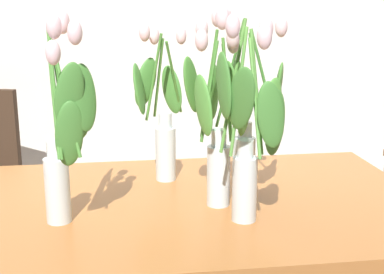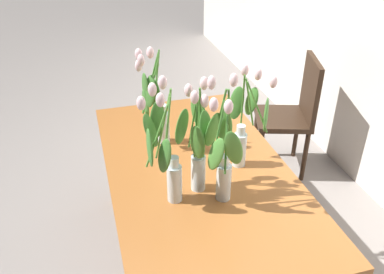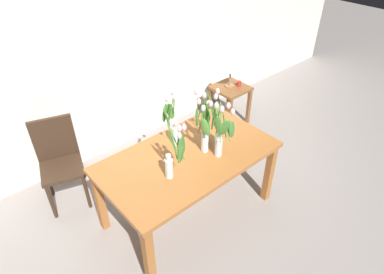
{
  "view_description": "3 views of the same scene",
  "coord_description": "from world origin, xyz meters",
  "px_view_note": "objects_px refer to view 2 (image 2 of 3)",
  "views": [
    {
      "loc": [
        -0.13,
        -1.54,
        1.33
      ],
      "look_at": [
        0.08,
        -0.04,
        0.95
      ],
      "focal_mm": 50.76,
      "sensor_mm": 36.0,
      "label": 1
    },
    {
      "loc": [
        1.62,
        -0.49,
        1.94
      ],
      "look_at": [
        -0.09,
        -0.01,
        0.87
      ],
      "focal_mm": 38.07,
      "sensor_mm": 36.0,
      "label": 2
    },
    {
      "loc": [
        -1.5,
        -1.77,
        2.63
      ],
      "look_at": [
        0.01,
        -0.04,
        0.96
      ],
      "focal_mm": 31.21,
      "sensor_mm": 36.0,
      "label": 3
    }
  ],
  "objects_px": {
    "dining_chair": "(294,110)",
    "tulip_vase_3": "(165,157)",
    "tulip_vase_4": "(222,156)",
    "tulip_vase_2": "(198,147)",
    "dining_table": "(198,182)",
    "tulip_vase_0": "(156,108)",
    "tulip_vase_1": "(245,128)"
  },
  "relations": [
    {
      "from": "dining_chair",
      "to": "tulip_vase_3",
      "type": "bearing_deg",
      "value": -49.89
    },
    {
      "from": "tulip_vase_4",
      "to": "tulip_vase_2",
      "type": "bearing_deg",
      "value": -141.76
    },
    {
      "from": "tulip_vase_3",
      "to": "dining_chair",
      "type": "height_order",
      "value": "tulip_vase_3"
    },
    {
      "from": "dining_table",
      "to": "tulip_vase_3",
      "type": "bearing_deg",
      "value": -45.46
    },
    {
      "from": "tulip_vase_0",
      "to": "tulip_vase_4",
      "type": "height_order",
      "value": "tulip_vase_4"
    },
    {
      "from": "dining_table",
      "to": "tulip_vase_0",
      "type": "height_order",
      "value": "tulip_vase_0"
    },
    {
      "from": "tulip_vase_2",
      "to": "tulip_vase_3",
      "type": "distance_m",
      "value": 0.17
    },
    {
      "from": "tulip_vase_3",
      "to": "tulip_vase_2",
      "type": "bearing_deg",
      "value": 106.41
    },
    {
      "from": "tulip_vase_2",
      "to": "dining_chair",
      "type": "distance_m",
      "value": 1.5
    },
    {
      "from": "tulip_vase_0",
      "to": "dining_chair",
      "type": "relative_size",
      "value": 0.61
    },
    {
      "from": "tulip_vase_0",
      "to": "tulip_vase_2",
      "type": "xyz_separation_m",
      "value": [
        0.43,
        0.1,
        -0.0
      ]
    },
    {
      "from": "dining_table",
      "to": "tulip_vase_2",
      "type": "xyz_separation_m",
      "value": [
        0.16,
        -0.05,
        0.32
      ]
    },
    {
      "from": "tulip_vase_1",
      "to": "tulip_vase_4",
      "type": "bearing_deg",
      "value": -40.56
    },
    {
      "from": "tulip_vase_0",
      "to": "dining_chair",
      "type": "bearing_deg",
      "value": 115.36
    },
    {
      "from": "dining_chair",
      "to": "tulip_vase_4",
      "type": "bearing_deg",
      "value": -42.23
    },
    {
      "from": "tulip_vase_0",
      "to": "tulip_vase_3",
      "type": "relative_size",
      "value": 0.99
    },
    {
      "from": "dining_table",
      "to": "tulip_vase_4",
      "type": "bearing_deg",
      "value": 6.99
    },
    {
      "from": "dining_table",
      "to": "tulip_vase_0",
      "type": "xyz_separation_m",
      "value": [
        -0.27,
        -0.15,
        0.33
      ]
    },
    {
      "from": "tulip_vase_1",
      "to": "tulip_vase_3",
      "type": "relative_size",
      "value": 0.9
    },
    {
      "from": "tulip_vase_4",
      "to": "tulip_vase_0",
      "type": "bearing_deg",
      "value": -160.87
    },
    {
      "from": "tulip_vase_0",
      "to": "tulip_vase_2",
      "type": "relative_size",
      "value": 1.05
    },
    {
      "from": "dining_table",
      "to": "tulip_vase_4",
      "type": "distance_m",
      "value": 0.41
    },
    {
      "from": "tulip_vase_2",
      "to": "tulip_vase_4",
      "type": "xyz_separation_m",
      "value": [
        0.1,
        0.08,
        0.0
      ]
    },
    {
      "from": "tulip_vase_2",
      "to": "tulip_vase_0",
      "type": "bearing_deg",
      "value": -166.32
    },
    {
      "from": "tulip_vase_2",
      "to": "dining_chair",
      "type": "relative_size",
      "value": 0.59
    },
    {
      "from": "tulip_vase_3",
      "to": "tulip_vase_4",
      "type": "relative_size",
      "value": 1.01
    },
    {
      "from": "tulip_vase_0",
      "to": "tulip_vase_3",
      "type": "xyz_separation_m",
      "value": [
        0.47,
        -0.05,
        0.0
      ]
    },
    {
      "from": "tulip_vase_0",
      "to": "tulip_vase_4",
      "type": "xyz_separation_m",
      "value": [
        0.53,
        0.18,
        -0.0
      ]
    },
    {
      "from": "dining_table",
      "to": "tulip_vase_2",
      "type": "height_order",
      "value": "tulip_vase_2"
    },
    {
      "from": "dining_table",
      "to": "tulip_vase_3",
      "type": "height_order",
      "value": "tulip_vase_3"
    },
    {
      "from": "dining_table",
      "to": "dining_chair",
      "type": "height_order",
      "value": "dining_chair"
    },
    {
      "from": "tulip_vase_2",
      "to": "dining_chair",
      "type": "bearing_deg",
      "value": 132.76
    }
  ]
}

